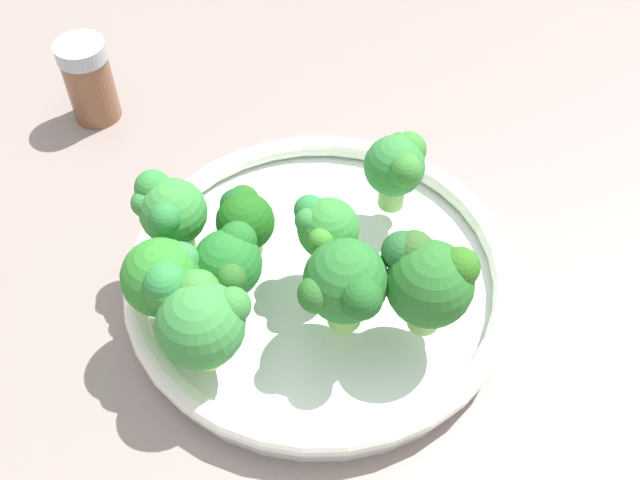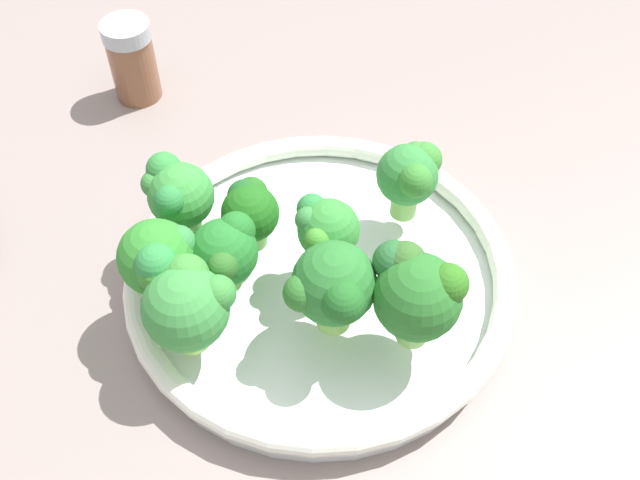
# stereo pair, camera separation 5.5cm
# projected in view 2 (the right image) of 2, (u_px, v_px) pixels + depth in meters

# --- Properties ---
(ground_plane) EXTENTS (1.30, 1.30, 0.03)m
(ground_plane) POSITION_uv_depth(u_px,v_px,m) (342.00, 299.00, 0.61)
(ground_plane) COLOR gray
(bowl) EXTENTS (0.30, 0.30, 0.03)m
(bowl) POSITION_uv_depth(u_px,v_px,m) (320.00, 278.00, 0.58)
(bowl) COLOR white
(bowl) RESTS_ON ground_plane
(broccoli_floret_0) EXTENTS (0.06, 0.06, 0.07)m
(broccoli_floret_0) POSITION_uv_depth(u_px,v_px,m) (188.00, 305.00, 0.50)
(broccoli_floret_0) COLOR #A3DB64
(broccoli_floret_0) RESTS_ON bowl
(broccoli_floret_1) EXTENTS (0.06, 0.06, 0.08)m
(broccoli_floret_1) POSITION_uv_depth(u_px,v_px,m) (416.00, 292.00, 0.50)
(broccoli_floret_1) COLOR #91C666
(broccoli_floret_1) RESTS_ON bowl
(broccoli_floret_2) EXTENTS (0.05, 0.05, 0.06)m
(broccoli_floret_2) POSITION_uv_depth(u_px,v_px,m) (326.00, 233.00, 0.54)
(broccoli_floret_2) COLOR #90C564
(broccoli_floret_2) RESTS_ON bowl
(broccoli_floret_3) EXTENTS (0.05, 0.05, 0.07)m
(broccoli_floret_3) POSITION_uv_depth(u_px,v_px,m) (178.00, 195.00, 0.56)
(broccoli_floret_3) COLOR #93CC6E
(broccoli_floret_3) RESTS_ON bowl
(broccoli_floret_4) EXTENTS (0.06, 0.07, 0.07)m
(broccoli_floret_4) POSITION_uv_depth(u_px,v_px,m) (332.00, 287.00, 0.50)
(broccoli_floret_4) COLOR #92CD5E
(broccoli_floret_4) RESTS_ON bowl
(broccoli_floret_5) EXTENTS (0.05, 0.05, 0.07)m
(broccoli_floret_5) POSITION_uv_depth(u_px,v_px,m) (411.00, 174.00, 0.57)
(broccoli_floret_5) COLOR #88C75E
(broccoli_floret_5) RESTS_ON bowl
(broccoli_floret_6) EXTENTS (0.04, 0.05, 0.05)m
(broccoli_floret_6) POSITION_uv_depth(u_px,v_px,m) (250.00, 210.00, 0.57)
(broccoli_floret_6) COLOR #8FD26E
(broccoli_floret_6) RESTS_ON bowl
(broccoli_floret_7) EXTENTS (0.05, 0.06, 0.07)m
(broccoli_floret_7) POSITION_uv_depth(u_px,v_px,m) (159.00, 260.00, 0.52)
(broccoli_floret_7) COLOR #9CCD6A
(broccoli_floret_7) RESTS_ON bowl
(broccoli_floret_8) EXTENTS (0.05, 0.06, 0.06)m
(broccoli_floret_8) POSITION_uv_depth(u_px,v_px,m) (226.00, 252.00, 0.53)
(broccoli_floret_8) COLOR #75B451
(broccoli_floret_8) RESTS_ON bowl
(pepper_shaker) EXTENTS (0.05, 0.05, 0.08)m
(pepper_shaker) POSITION_uv_depth(u_px,v_px,m) (132.00, 60.00, 0.72)
(pepper_shaker) COLOR brown
(pepper_shaker) RESTS_ON ground_plane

